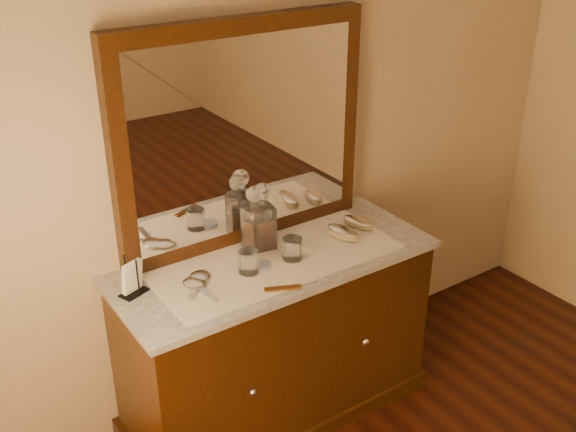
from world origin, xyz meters
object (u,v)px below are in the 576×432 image
at_px(hand_mirror_inner, 199,279).
at_px(decanter_right, 263,223).
at_px(comb, 283,288).
at_px(brush_far, 359,223).
at_px(dresser_cabinet, 276,340).
at_px(hand_mirror_outer, 197,285).
at_px(pin_dish, 261,265).
at_px(mirror_frame, 243,135).
at_px(brush_near, 343,233).
at_px(napkin_rack, 132,279).
at_px(decanter_left, 255,224).

bearing_deg(hand_mirror_inner, decanter_right, 14.44).
relative_size(comb, brush_far, 0.84).
bearing_deg(hand_mirror_inner, dresser_cabinet, -2.56).
relative_size(comb, hand_mirror_outer, 0.66).
xyz_separation_m(pin_dish, brush_far, (0.58, 0.05, 0.02)).
relative_size(comb, hand_mirror_inner, 0.73).
xyz_separation_m(dresser_cabinet, brush_far, (0.49, 0.02, 0.47)).
height_order(mirror_frame, hand_mirror_inner, mirror_frame).
height_order(hand_mirror_outer, hand_mirror_inner, same).
xyz_separation_m(brush_near, hand_mirror_outer, (-0.76, -0.00, -0.01)).
bearing_deg(hand_mirror_outer, pin_dish, -2.06).
bearing_deg(pin_dish, brush_far, 5.36).
height_order(mirror_frame, brush_near, mirror_frame).
height_order(comb, napkin_rack, napkin_rack).
bearing_deg(decanter_left, dresser_cabinet, -81.23).
relative_size(comb, decanter_left, 0.51).
height_order(brush_near, brush_far, brush_near).
bearing_deg(comb, decanter_left, 99.35).
bearing_deg(hand_mirror_outer, brush_far, 2.82).
distance_m(pin_dish, brush_near, 0.45).
bearing_deg(dresser_cabinet, decanter_right, 85.21).
distance_m(comb, decanter_left, 0.39).
relative_size(decanter_right, brush_far, 1.74).
bearing_deg(comb, hand_mirror_inner, 159.90).
distance_m(decanter_left, decanter_right, 0.03).
height_order(comb, brush_near, brush_near).
relative_size(napkin_rack, decanter_right, 0.53).
bearing_deg(brush_near, dresser_cabinet, 177.32).
xyz_separation_m(comb, napkin_rack, (-0.51, 0.31, 0.06)).
height_order(decanter_right, brush_near, decanter_right).
relative_size(dresser_cabinet, napkin_rack, 8.37).
bearing_deg(pin_dish, comb, -96.16).
height_order(dresser_cabinet, brush_near, brush_near).
distance_m(pin_dish, hand_mirror_inner, 0.28).
distance_m(comb, decanter_right, 0.38).
relative_size(decanter_right, hand_mirror_inner, 1.50).
xyz_separation_m(comb, hand_mirror_inner, (-0.25, 0.24, 0.01)).
distance_m(decanter_right, hand_mirror_inner, 0.40).
bearing_deg(mirror_frame, dresser_cabinet, -90.00).
height_order(napkin_rack, decanter_right, decanter_right).
bearing_deg(hand_mirror_outer, comb, -36.37).
relative_size(brush_near, brush_far, 1.04).
relative_size(brush_near, hand_mirror_outer, 0.82).
bearing_deg(decanter_right, brush_far, -10.64).
bearing_deg(comb, hand_mirror_outer, 167.42).
distance_m(pin_dish, comb, 0.20).
relative_size(comb, decanter_right, 0.48).
bearing_deg(napkin_rack, hand_mirror_outer, -25.33).
bearing_deg(mirror_frame, napkin_rack, -165.71).
xyz_separation_m(mirror_frame, napkin_rack, (-0.62, -0.16, -0.43)).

